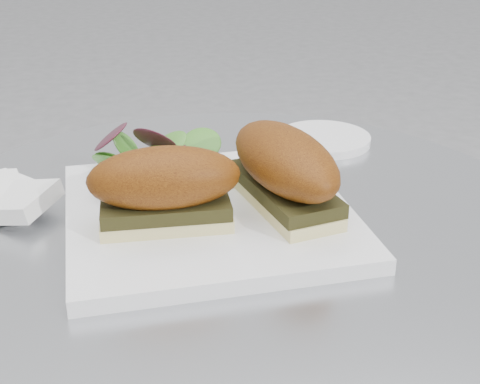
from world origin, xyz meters
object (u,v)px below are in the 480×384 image
(sandwich_left, at_px, (165,187))
(saucer, at_px, (324,139))
(sandwich_right, at_px, (285,167))
(plate, at_px, (208,214))

(sandwich_left, distance_m, saucer, 0.33)
(sandwich_right, bearing_deg, sandwich_left, -91.18)
(sandwich_left, bearing_deg, plate, 39.30)
(plate, xyz_separation_m, sandwich_left, (-0.05, -0.03, 0.05))
(sandwich_left, bearing_deg, sandwich_right, 12.73)
(plate, xyz_separation_m, sandwich_right, (0.08, -0.01, 0.05))
(sandwich_left, height_order, saucer, sandwich_left)
(saucer, bearing_deg, sandwich_left, -135.10)
(plate, xyz_separation_m, saucer, (0.18, 0.19, -0.00))
(sandwich_right, height_order, saucer, sandwich_right)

